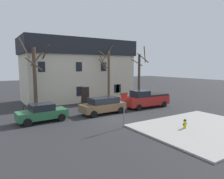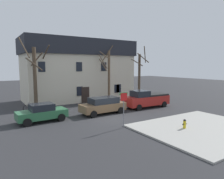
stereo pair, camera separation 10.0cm
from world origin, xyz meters
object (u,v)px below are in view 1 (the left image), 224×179
object	(u,v)px
tree_bare_near	(35,75)
tree_bare_mid	(108,74)
car_green_sedan	(42,113)
pickup_truck_red	(146,99)
building_main	(79,69)
fire_hydrant	(185,123)
bicycle_leaning	(31,107)
tree_bare_far	(139,75)
car_brown_wagon	(103,105)
street_sign_pole	(124,103)

from	to	relation	value
tree_bare_near	tree_bare_mid	size ratio (longest dim) A/B	1.04
car_green_sedan	pickup_truck_red	bearing A→B (deg)	-0.76
building_main	tree_bare_near	bearing A→B (deg)	-148.96
fire_hydrant	bicycle_leaning	distance (m)	16.05
pickup_truck_red	bicycle_leaning	world-z (taller)	pickup_truck_red
tree_bare_near	bicycle_leaning	world-z (taller)	tree_bare_near
fire_hydrant	tree_bare_far	bearing A→B (deg)	64.41
car_brown_wagon	bicycle_leaning	world-z (taller)	car_brown_wagon
tree_bare_mid	street_sign_pole	distance (m)	12.09
car_green_sedan	street_sign_pole	bearing A→B (deg)	-46.59
building_main	bicycle_leaning	world-z (taller)	building_main
car_green_sedan	street_sign_pole	world-z (taller)	street_sign_pole
tree_bare_mid	car_brown_wagon	world-z (taller)	tree_bare_mid
car_brown_wagon	fire_hydrant	distance (m)	8.44
tree_bare_near	tree_bare_mid	bearing A→B (deg)	-0.70
tree_bare_near	street_sign_pole	xyz separation A→B (m)	(4.33, -10.91, -1.90)
street_sign_pole	bicycle_leaning	distance (m)	11.81
car_brown_wagon	pickup_truck_red	size ratio (longest dim) A/B	0.84
tree_bare_mid	street_sign_pole	size ratio (longest dim) A/B	2.73
street_sign_pole	tree_bare_near	bearing A→B (deg)	111.64
fire_hydrant	car_brown_wagon	bearing A→B (deg)	108.32
street_sign_pole	building_main	bearing A→B (deg)	79.58
tree_bare_far	building_main	bearing A→B (deg)	142.53
tree_bare_mid	bicycle_leaning	distance (m)	10.68
car_green_sedan	street_sign_pole	distance (m)	7.42
tree_bare_far	street_sign_pole	xyz separation A→B (m)	(-9.79, -9.83, -1.61)
pickup_truck_red	street_sign_pole	xyz separation A→B (m)	(-6.99, -5.16, 0.98)
fire_hydrant	street_sign_pole	bearing A→B (deg)	141.49
tree_bare_mid	fire_hydrant	distance (m)	14.20
car_brown_wagon	fire_hydrant	xyz separation A→B (m)	(2.65, -8.00, -0.41)
bicycle_leaning	car_brown_wagon	bearing A→B (deg)	-42.51
tree_bare_far	pickup_truck_red	xyz separation A→B (m)	(-2.80, -4.67, -2.59)
car_brown_wagon	street_sign_pole	world-z (taller)	street_sign_pole
tree_bare_mid	fire_hydrant	bearing A→B (deg)	-96.04
building_main	street_sign_pole	xyz separation A→B (m)	(-2.79, -15.20, -2.41)
pickup_truck_red	fire_hydrant	bearing A→B (deg)	-112.25
car_green_sedan	pickup_truck_red	xyz separation A→B (m)	(12.03, -0.16, 0.19)
bicycle_leaning	tree_bare_far	bearing A→B (deg)	-2.91
tree_bare_far	tree_bare_mid	bearing A→B (deg)	168.31
building_main	tree_bare_far	world-z (taller)	building_main
pickup_truck_red	street_sign_pole	world-z (taller)	street_sign_pole
building_main	bicycle_leaning	distance (m)	9.89
pickup_truck_red	street_sign_pole	distance (m)	8.75
tree_bare_near	car_brown_wagon	world-z (taller)	tree_bare_near
pickup_truck_red	bicycle_leaning	xyz separation A→B (m)	(-11.97, 5.42, -0.63)
tree_bare_far	pickup_truck_red	distance (m)	6.03
tree_bare_near	fire_hydrant	xyz separation A→B (m)	(8.01, -13.84, -3.39)
tree_bare_far	street_sign_pole	world-z (taller)	tree_bare_far
pickup_truck_red	street_sign_pole	bearing A→B (deg)	-143.55
building_main	tree_bare_mid	distance (m)	5.02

